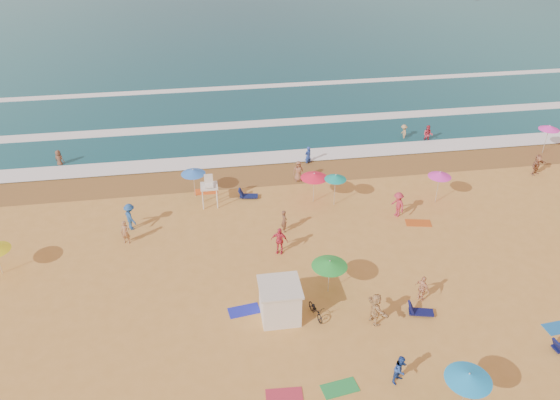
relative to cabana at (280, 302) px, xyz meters
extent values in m
plane|color=gold|center=(2.56, 3.40, -1.00)|extent=(220.00, 220.00, 0.00)
plane|color=olive|center=(2.56, 15.90, -0.99)|extent=(220.00, 220.00, 0.00)
cube|color=white|center=(2.56, 18.40, -0.90)|extent=(200.00, 2.20, 0.05)
cube|color=white|center=(2.56, 25.40, -0.90)|extent=(200.00, 1.60, 0.05)
cube|color=white|center=(2.56, 35.40, -0.90)|extent=(200.00, 1.20, 0.05)
cube|color=white|center=(0.00, 0.00, 0.00)|extent=(2.00, 2.00, 2.00)
cube|color=silver|center=(0.00, 0.00, 1.06)|extent=(2.20, 2.20, 0.12)
imported|color=black|center=(1.90, -0.30, -0.58)|extent=(0.93, 1.69, 0.84)
cone|color=#F937C9|center=(24.88, 15.90, 1.36)|extent=(1.66, 1.66, 0.35)
cone|color=#1B99EC|center=(6.97, -7.23, 1.35)|extent=(2.01, 2.01, 0.35)
cone|color=#F336C6|center=(12.85, 9.81, 1.29)|extent=(1.62, 1.62, 0.35)
cone|color=#139E91|center=(5.55, 10.62, 1.25)|extent=(1.54, 1.54, 0.35)
cone|color=#3377E6|center=(-4.24, 13.32, 1.04)|extent=(1.76, 1.76, 0.35)
cone|color=#FF1A3F|center=(4.17, 11.25, 1.14)|extent=(1.93, 1.93, 0.35)
cone|color=green|center=(3.02, 1.56, 1.02)|extent=(2.00, 2.00, 0.35)
cube|color=#0E124A|center=(7.57, -1.04, -0.83)|extent=(1.40, 0.86, 0.34)
cube|color=#101951|center=(-0.38, 12.44, -0.83)|extent=(1.37, 0.74, 0.34)
cube|color=#1E26BF|center=(-1.87, 0.70, -0.98)|extent=(1.80, 1.09, 0.03)
cube|color=green|center=(2.04, -5.14, -0.98)|extent=(1.81, 1.11, 0.03)
cube|color=#FF5E1C|center=(-3.44, 13.83, -0.98)|extent=(1.70, 0.87, 0.03)
cube|color=#B82B41|center=(-0.59, -5.16, -0.98)|extent=(1.75, 0.96, 0.03)
cube|color=#C85319|center=(10.66, 7.41, -0.98)|extent=(1.84, 1.19, 0.03)
cube|color=#1D67B5|center=(14.45, -3.09, -0.98)|extent=(1.77, 1.00, 0.03)
imported|color=#2254A1|center=(-8.51, 9.71, -0.05)|extent=(1.22, 1.41, 1.90)
imported|color=#2443AB|center=(4.96, 17.21, -0.40)|extent=(0.74, 0.66, 1.70)
imported|color=#BD2F42|center=(16.12, 19.61, -0.39)|extent=(1.04, 0.96, 1.73)
imported|color=#BB2E44|center=(9.50, 8.52, -0.08)|extent=(1.02, 1.35, 1.85)
imported|color=#22459F|center=(4.90, -5.13, -0.22)|extent=(0.96, 0.92, 1.57)
imported|color=#AD7050|center=(22.24, 12.61, -0.16)|extent=(1.63, 1.11, 1.68)
imported|color=brown|center=(-14.95, 19.86, -0.47)|extent=(0.90, 0.76, 1.57)
imported|color=#E3A377|center=(7.99, 0.08, -0.19)|extent=(0.80, 1.03, 1.62)
imported|color=brown|center=(1.50, 7.89, -0.20)|extent=(0.49, 0.64, 1.59)
imported|color=#DBAF73|center=(4.89, -1.22, -0.05)|extent=(1.00, 1.84, 1.90)
imported|color=tan|center=(14.22, 20.46, -0.47)|extent=(0.69, 1.07, 1.57)
imported|color=#DC374E|center=(0.83, 5.63, -0.09)|extent=(1.15, 0.80, 1.82)
imported|color=#925E43|center=(3.65, 14.43, -0.17)|extent=(0.90, 0.68, 1.65)
imported|color=#A4724B|center=(-8.71, 8.13, -0.19)|extent=(0.67, 0.53, 1.62)
camera|label=1|loc=(-3.30, -21.51, 19.77)|focal=35.00mm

